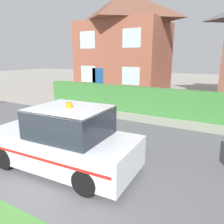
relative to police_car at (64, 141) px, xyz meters
name	(u,v)px	position (x,y,z in m)	size (l,w,h in m)	color
road_strip	(110,150)	(0.50, 1.60, -0.79)	(28.00, 6.72, 0.01)	#5B5B60
garden_hedge	(148,101)	(-0.09, 6.68, -0.09)	(12.93, 0.56, 1.41)	#3D7F38
police_car	(64,141)	(0.00, 0.00, 0.00)	(4.26, 1.95, 1.85)	black
house_left	(125,42)	(-4.77, 13.22, 3.35)	(7.21, 5.72, 8.13)	#93513D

